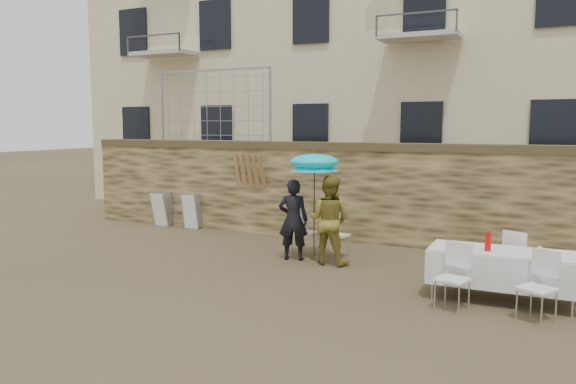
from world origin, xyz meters
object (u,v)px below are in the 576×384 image
at_px(man_suit, 293,220).
at_px(umbrella, 314,165).
at_px(soda_bottle, 488,243).
at_px(table_chair_front_left, 453,277).
at_px(banquet_table, 503,253).
at_px(table_chair_front_right, 537,287).
at_px(table_chair_back, 519,260).
at_px(chair_stack_right, 195,210).
at_px(woman_dress, 329,220).
at_px(couple_chair_left, 304,231).
at_px(chair_stack_left, 167,208).
at_px(couple_chair_right, 337,234).

xyz_separation_m(man_suit, umbrella, (0.40, 0.10, 1.07)).
relative_size(soda_bottle, table_chair_front_left, 0.27).
height_order(banquet_table, table_chair_front_right, table_chair_front_right).
height_order(table_chair_back, chair_stack_right, table_chair_back).
bearing_deg(woman_dress, banquet_table, 163.65).
height_order(umbrella, banquet_table, umbrella).
xyz_separation_m(soda_bottle, table_chair_front_left, (-0.40, -0.60, -0.43)).
height_order(banquet_table, table_chair_back, table_chair_back).
relative_size(umbrella, couple_chair_left, 2.07).
bearing_deg(couple_chair_left, table_chair_front_right, 159.73).
distance_m(umbrella, banquet_table, 3.87).
relative_size(table_chair_front_left, chair_stack_right, 1.04).
bearing_deg(banquet_table, soda_bottle, -143.13).
relative_size(table_chair_front_right, chair_stack_left, 1.04).
distance_m(banquet_table, table_chair_back, 0.86).
bearing_deg(table_chair_front_right, chair_stack_right, -175.32).
xyz_separation_m(banquet_table, table_chair_front_left, (-0.60, -0.75, -0.25)).
xyz_separation_m(table_chair_front_left, chair_stack_left, (-7.94, 3.83, -0.02)).
distance_m(table_chair_back, chair_stack_left, 9.03).
relative_size(man_suit, couple_chair_left, 1.66).
distance_m(soda_bottle, chair_stack_left, 8.95).
bearing_deg(table_chair_front_left, woman_dress, 161.02).
xyz_separation_m(woman_dress, umbrella, (-0.35, 0.10, 1.02)).
relative_size(man_suit, umbrella, 0.80).
bearing_deg(woman_dress, couple_chair_left, -34.52).
distance_m(couple_chair_right, table_chair_front_left, 3.51).
relative_size(soda_bottle, chair_stack_left, 0.28).
bearing_deg(table_chair_front_left, umbrella, 162.96).
bearing_deg(chair_stack_left, couple_chair_left, -17.95).
distance_m(table_chair_front_right, chair_stack_left, 9.81).
height_order(man_suit, chair_stack_left, man_suit).
height_order(couple_chair_right, table_chair_front_left, same).
xyz_separation_m(woman_dress, soda_bottle, (2.97, -1.18, 0.06)).
distance_m(man_suit, table_chair_front_right, 4.77).
xyz_separation_m(banquet_table, table_chair_back, (0.20, 0.80, -0.25)).
distance_m(table_chair_front_left, chair_stack_left, 8.81).
distance_m(man_suit, table_chair_front_left, 3.78).
distance_m(man_suit, table_chair_back, 4.14).
bearing_deg(soda_bottle, couple_chair_right, 150.11).
bearing_deg(table_chair_back, man_suit, 22.49).
bearing_deg(chair_stack_right, chair_stack_left, 180.00).
bearing_deg(chair_stack_right, table_chair_back, -16.23).
relative_size(woman_dress, couple_chair_right, 1.76).
xyz_separation_m(man_suit, table_chair_front_right, (4.42, -1.78, -0.32)).
xyz_separation_m(table_chair_front_right, chair_stack_left, (-9.04, 3.83, -0.02)).
bearing_deg(table_chair_front_right, table_chair_front_left, -150.11).
height_order(soda_bottle, chair_stack_right, soda_bottle).
height_order(couple_chair_left, chair_stack_right, couple_chair_left).
bearing_deg(couple_chair_right, couple_chair_left, 14.80).
relative_size(man_suit, woman_dress, 0.94).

